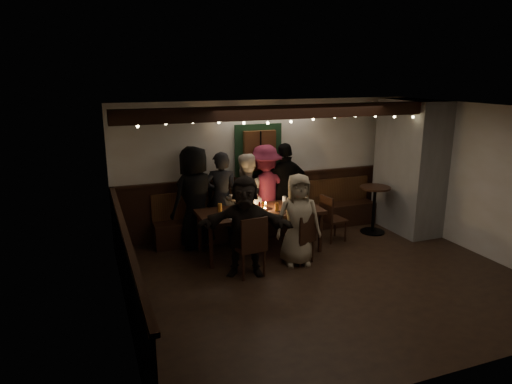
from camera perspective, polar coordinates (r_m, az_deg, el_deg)
name	(u,v)px	position (r m, az deg, el deg)	size (l,w,h in m)	color
room	(342,185)	(8.61, 10.64, 0.85)	(6.02, 5.01, 2.62)	black
dining_table	(260,214)	(7.98, 0.51, -2.73)	(2.16, 0.93, 0.94)	black
chair_near_left	(251,243)	(7.06, -0.58, -6.41)	(0.49, 0.49, 0.99)	black
chair_near_right	(303,236)	(7.61, 5.94, -5.45)	(0.51, 0.51, 0.86)	black
chair_end	(330,216)	(8.67, 9.27, -2.95)	(0.44, 0.44, 0.88)	black
high_top	(374,204)	(9.28, 14.56, -1.42)	(0.59, 0.59, 0.94)	black
person_a	(195,197)	(8.26, -7.68, -0.67)	(0.91, 0.59, 1.86)	black
person_b	(222,198)	(8.39, -4.33, -0.77)	(0.63, 0.41, 1.73)	black
person_c	(245,198)	(8.49, -1.39, -0.76)	(0.81, 0.63, 1.67)	beige
person_d	(265,191)	(8.77, 1.13, 0.13)	(1.15, 0.66, 1.78)	maroon
person_e	(286,189)	(8.91, 3.71, 0.39)	(1.06, 0.44, 1.80)	black
person_f	(245,226)	(7.07, -1.38, -4.29)	(1.48, 0.47, 1.59)	black
person_g	(298,220)	(7.50, 5.26, -3.47)	(0.75, 0.49, 1.53)	tan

